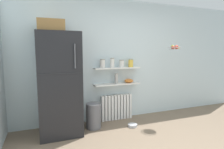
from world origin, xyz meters
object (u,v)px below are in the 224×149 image
at_px(refrigerator, 59,82).
at_px(radiator, 116,107).
at_px(shelf_bowl, 129,81).
at_px(storage_jar_0, 102,64).
at_px(storage_jar_2, 122,64).
at_px(pet_food_bowl, 133,125).
at_px(vase, 116,78).
at_px(trash_bin, 94,116).
at_px(hanging_fruit_basket, 175,48).
at_px(storage_jar_1, 112,63).
at_px(storage_jar_3, 131,63).

xyz_separation_m(refrigerator, radiator, (1.24, 0.27, -0.68)).
bearing_deg(shelf_bowl, storage_jar_0, 180.00).
relative_size(storage_jar_2, pet_food_bowl, 0.85).
xyz_separation_m(radiator, storage_jar_0, (-0.33, -0.03, 0.97)).
bearing_deg(vase, pet_food_bowl, -71.56).
distance_m(trash_bin, hanging_fruit_basket, 2.19).
distance_m(storage_jar_0, shelf_bowl, 0.73).
xyz_separation_m(storage_jar_1, shelf_bowl, (0.40, -0.00, -0.41)).
bearing_deg(refrigerator, storage_jar_0, 15.06).
distance_m(storage_jar_0, pet_food_bowl, 1.40).
relative_size(storage_jar_0, storage_jar_3, 1.02).
bearing_deg(storage_jar_0, storage_jar_2, 0.00).
distance_m(shelf_bowl, pet_food_bowl, 0.97).
bearing_deg(storage_jar_1, pet_food_bowl, -61.96).
relative_size(storage_jar_0, shelf_bowl, 0.95).
bearing_deg(storage_jar_3, radiator, 174.77).
bearing_deg(vase, storage_jar_3, 0.00).
relative_size(radiator, storage_jar_3, 3.92).
bearing_deg(storage_jar_3, pet_food_bowl, -111.06).
height_order(storage_jar_2, hanging_fruit_basket, hanging_fruit_basket).
height_order(refrigerator, vase, refrigerator).
distance_m(storage_jar_2, storage_jar_3, 0.22).
relative_size(storage_jar_1, hanging_fruit_basket, 0.74).
distance_m(storage_jar_2, trash_bin, 1.25).
xyz_separation_m(radiator, shelf_bowl, (0.29, -0.03, 0.58)).
bearing_deg(storage_jar_0, refrigerator, -164.94).
xyz_separation_m(storage_jar_1, trash_bin, (-0.49, -0.25, -1.01)).
relative_size(refrigerator, trash_bin, 4.09).
xyz_separation_m(storage_jar_3, vase, (-0.34, 0.00, -0.33)).
height_order(trash_bin, pet_food_bowl, trash_bin).
distance_m(refrigerator, pet_food_bowl, 1.68).
bearing_deg(shelf_bowl, refrigerator, -170.88).
bearing_deg(storage_jar_0, trash_bin, -137.26).
xyz_separation_m(vase, trash_bin, (-0.59, -0.25, -0.67)).
bearing_deg(radiator, vase, -115.61).
xyz_separation_m(trash_bin, hanging_fruit_basket, (1.73, -0.21, 1.33)).
relative_size(storage_jar_1, shelf_bowl, 1.07).
xyz_separation_m(refrigerator, shelf_bowl, (1.52, 0.24, -0.10)).
bearing_deg(storage_jar_3, hanging_fruit_basket, -29.93).
relative_size(radiator, storage_jar_0, 3.82).
relative_size(vase, shelf_bowl, 1.14).
relative_size(storage_jar_2, shelf_bowl, 0.84).
relative_size(storage_jar_0, pet_food_bowl, 0.96).
bearing_deg(storage_jar_2, refrigerator, -169.70).
xyz_separation_m(storage_jar_1, storage_jar_2, (0.22, -0.00, -0.02)).
height_order(storage_jar_1, storage_jar_3, storage_jar_1).
distance_m(pet_food_bowl, hanging_fruit_basket, 1.84).
relative_size(refrigerator, storage_jar_1, 9.74).
height_order(refrigerator, storage_jar_2, refrigerator).
relative_size(vase, hanging_fruit_basket, 0.79).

